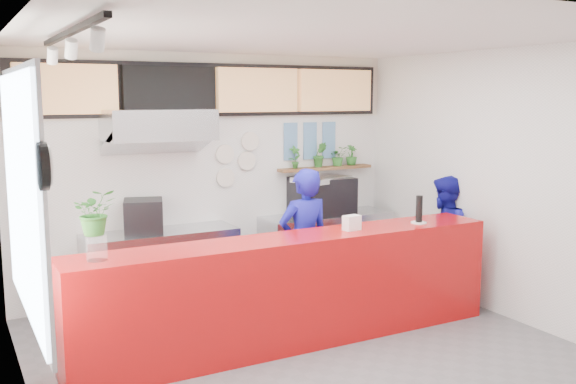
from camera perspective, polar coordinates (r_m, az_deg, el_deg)
name	(u,v)px	position (r m, az deg, el deg)	size (l,w,h in m)	color
floor	(313,357)	(6.34, 2.28, -14.44)	(5.00, 5.00, 0.00)	slate
ceiling	(315,36)	(5.87, 2.46, 13.66)	(5.00, 5.00, 0.00)	silver
wall_back	(213,174)	(8.15, -6.65, 1.60)	(5.00, 5.00, 0.00)	white
wall_left	(24,229)	(5.14, -22.41, -3.06)	(5.00, 5.00, 0.00)	white
wall_right	(509,185)	(7.50, 19.02, 0.59)	(5.00, 5.00, 0.00)	white
service_counter	(293,290)	(6.48, 0.49, -8.75)	(4.50, 0.60, 1.10)	#B40C0D
cream_band	(212,86)	(8.08, -6.75, 9.35)	(5.00, 0.02, 0.80)	beige
prep_bench	(162,268)	(7.81, -11.18, -6.66)	(1.80, 0.60, 0.90)	#B2B5BA
panini_oven	(144,216)	(7.62, -12.72, -2.12)	(0.44, 0.44, 0.39)	black
extraction_hood	(158,125)	(7.50, -11.44, 5.88)	(1.20, 0.70, 0.35)	#B2B5BA
hood_lip	(159,142)	(7.52, -11.40, 4.35)	(1.20, 0.70, 0.08)	#B2B5BA
right_bench	(326,247)	(8.74, 3.42, -4.89)	(1.80, 0.60, 0.90)	#B2B5BA
espresso_machine	(322,196)	(8.56, 3.02, -0.37)	(0.78, 0.56, 0.50)	black
espresso_tray	(322,179)	(8.53, 3.03, 1.16)	(0.72, 0.50, 0.07)	silver
herb_shelf	(325,168)	(8.78, 3.35, 2.13)	(1.40, 0.18, 0.04)	brown
menu_board_far_left	(67,89)	(7.50, -19.09, 8.64)	(1.10, 0.10, 0.55)	tan
menu_board_mid_left	(169,90)	(7.78, -10.53, 8.94)	(1.10, 0.10, 0.55)	black
menu_board_mid_right	(258,90)	(8.21, -2.72, 9.04)	(1.10, 0.10, 0.55)	tan
menu_board_far_right	(335,90)	(8.78, 4.21, 8.99)	(1.10, 0.10, 0.55)	tan
soffit	(213,90)	(8.06, -6.67, 9.00)	(4.80, 0.04, 0.65)	black
window_pane	(22,196)	(5.40, -22.55, -0.37)	(0.04, 2.20, 1.90)	silver
window_frame	(25,196)	(5.40, -22.34, -0.36)	(0.03, 2.30, 2.00)	#B2B5BA
wall_clock_rim	(43,166)	(4.18, -20.96, 2.14)	(0.30, 0.30, 0.05)	black
wall_clock_face	(48,166)	(4.18, -20.55, 2.16)	(0.26, 0.26, 0.02)	white
track_rail	(70,32)	(5.12, -18.77, 13.30)	(0.05, 2.40, 0.04)	black
dec_plate_a	(225,154)	(8.15, -5.62, 3.38)	(0.24, 0.24, 0.03)	silver
dec_plate_b	(247,161)	(8.28, -3.69, 2.79)	(0.24, 0.24, 0.03)	silver
dec_plate_c	(225,177)	(8.19, -5.59, 1.29)	(0.24, 0.24, 0.03)	silver
dec_plate_d	(250,141)	(8.28, -3.39, 4.53)	(0.24, 0.24, 0.03)	silver
photo_frame_a	(291,132)	(8.56, 0.23, 5.34)	(0.20, 0.02, 0.25)	#598CBF
photo_frame_b	(310,132)	(8.70, 1.98, 5.39)	(0.20, 0.02, 0.25)	#598CBF
photo_frame_c	(329,131)	(8.86, 3.66, 5.43)	(0.20, 0.02, 0.25)	#598CBF
photo_frame_d	(291,151)	(8.57, 0.23, 3.67)	(0.20, 0.02, 0.25)	#598CBF
photo_frame_e	(310,150)	(8.72, 1.97, 3.75)	(0.20, 0.02, 0.25)	#598CBF
photo_frame_f	(329,149)	(8.87, 3.64, 3.82)	(0.20, 0.02, 0.25)	#598CBF
staff_center	(304,244)	(7.14, 1.44, -4.66)	(0.62, 0.41, 1.69)	#161699
staff_right	(444,237)	(8.17, 13.67, -3.87)	(0.73, 0.57, 1.51)	#161699
herb_a	(295,157)	(8.52, 0.63, 3.12)	(0.16, 0.11, 0.30)	#2B6F27
herb_b	(320,155)	(8.71, 2.85, 3.34)	(0.19, 0.15, 0.34)	#2B6F27
herb_c	(338,156)	(8.87, 4.49, 3.20)	(0.24, 0.21, 0.27)	#2B6F27
herb_d	(351,155)	(8.99, 5.66, 3.29)	(0.16, 0.14, 0.28)	#2B6F27
glass_vase	(97,248)	(5.66, -16.64, -4.79)	(0.17, 0.17, 0.21)	white
basil_vase	(95,212)	(5.59, -16.77, -1.71)	(0.35, 0.30, 0.39)	#2B6F27
napkin_holder	(352,223)	(6.66, 5.69, -2.75)	(0.18, 0.11, 0.15)	white
white_plate	(419,223)	(7.15, 11.54, -2.68)	(0.17, 0.17, 0.01)	white
pepper_mill	(419,209)	(7.12, 11.58, -1.47)	(0.07, 0.07, 0.29)	black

